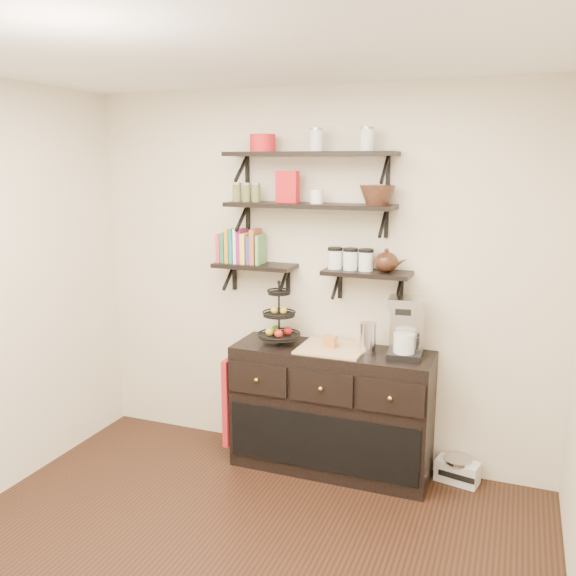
{
  "coord_description": "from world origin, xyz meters",
  "views": [
    {
      "loc": [
        1.38,
        -2.39,
        2.18
      ],
      "look_at": [
        0.02,
        1.15,
        1.39
      ],
      "focal_mm": 38.0,
      "sensor_mm": 36.0,
      "label": 1
    }
  ],
  "objects": [
    {
      "name": "red_pot",
      "position": [
        -0.34,
        1.61,
        2.31
      ],
      "size": [
        0.18,
        0.18,
        0.12
      ],
      "primitive_type": "cylinder",
      "color": "red",
      "rests_on": "shelf_top"
    },
    {
      "name": "walnut_bowl",
      "position": [
        0.48,
        1.61,
        1.96
      ],
      "size": [
        0.24,
        0.24,
        0.13
      ],
      "primitive_type": null,
      "color": "black",
      "rests_on": "shelf_mid"
    },
    {
      "name": "shelf_low_right",
      "position": [
        0.42,
        1.63,
        1.43
      ],
      "size": [
        0.6,
        0.25,
        0.23
      ],
      "color": "black",
      "rests_on": "back_wall"
    },
    {
      "name": "shelf_mid",
      "position": [
        0.0,
        1.62,
        1.88
      ],
      "size": [
        1.2,
        0.27,
        0.23
      ],
      "color": "black",
      "rests_on": "back_wall"
    },
    {
      "name": "shelf_low_left",
      "position": [
        -0.42,
        1.63,
        1.43
      ],
      "size": [
        0.6,
        0.25,
        0.23
      ],
      "color": "black",
      "rests_on": "back_wall"
    },
    {
      "name": "radio",
      "position": [
        1.09,
        1.64,
        0.09
      ],
      "size": [
        0.31,
        0.23,
        0.17
      ],
      "rotation": [
        0.0,
        0.0,
        -0.21
      ],
      "color": "silver",
      "rests_on": "floor"
    },
    {
      "name": "apron",
      "position": [
        -0.52,
        1.41,
        0.47
      ],
      "size": [
        0.04,
        0.28,
        0.65
      ],
      "primitive_type": "cube",
      "color": "#AE1228",
      "rests_on": "sideboard"
    },
    {
      "name": "ramekins",
      "position": [
        0.06,
        1.61,
        1.95
      ],
      "size": [
        0.09,
        0.09,
        0.1
      ],
      "primitive_type": "cylinder",
      "color": "white",
      "rests_on": "shelf_mid"
    },
    {
      "name": "sideboard",
      "position": [
        0.21,
        1.51,
        0.45
      ],
      "size": [
        1.4,
        0.5,
        0.92
      ],
      "color": "black",
      "rests_on": "floor"
    },
    {
      "name": "teapot",
      "position": [
        0.55,
        1.63,
        1.53
      ],
      "size": [
        0.24,
        0.19,
        0.16
      ],
      "primitive_type": null,
      "rotation": [
        0.0,
        0.0,
        -0.15
      ],
      "color": "#361B10",
      "rests_on": "shelf_low_right"
    },
    {
      "name": "back_wall",
      "position": [
        0.0,
        1.75,
        1.35
      ],
      "size": [
        3.5,
        0.02,
        2.7
      ],
      "primitive_type": "cube",
      "color": "beige",
      "rests_on": "ground"
    },
    {
      "name": "shelf_top",
      "position": [
        0.0,
        1.62,
        2.23
      ],
      "size": [
        1.2,
        0.27,
        0.23
      ],
      "color": "black",
      "rests_on": "back_wall"
    },
    {
      "name": "candle",
      "position": [
        0.2,
        1.51,
        0.96
      ],
      "size": [
        0.08,
        0.08,
        0.08
      ],
      "primitive_type": "cube",
      "color": "#BB6A2B",
      "rests_on": "sideboard"
    },
    {
      "name": "coffee_maker",
      "position": [
        0.72,
        1.54,
        1.1
      ],
      "size": [
        0.24,
        0.24,
        0.41
      ],
      "rotation": [
        0.0,
        0.0,
        0.11
      ],
      "color": "black",
      "rests_on": "sideboard"
    },
    {
      "name": "fruit_stand",
      "position": [
        -0.18,
        1.52,
        1.05
      ],
      "size": [
        0.3,
        0.3,
        0.44
      ],
      "rotation": [
        0.0,
        0.0,
        0.24
      ],
      "color": "black",
      "rests_on": "sideboard"
    },
    {
      "name": "thermal_carafe",
      "position": [
        0.47,
        1.49,
        1.01
      ],
      "size": [
        0.11,
        0.11,
        0.22
      ],
      "primitive_type": "cylinder",
      "color": "silver",
      "rests_on": "sideboard"
    },
    {
      "name": "recipe_box",
      "position": [
        -0.16,
        1.61,
        2.01
      ],
      "size": [
        0.17,
        0.08,
        0.22
      ],
      "primitive_type": "cube",
      "rotation": [
        0.0,
        0.0,
        -0.11
      ],
      "color": "red",
      "rests_on": "shelf_mid"
    },
    {
      "name": "cookbooks",
      "position": [
        -0.51,
        1.63,
        1.56
      ],
      "size": [
        0.36,
        0.15,
        0.26
      ],
      "color": "#D6334F",
      "rests_on": "shelf_low_left"
    },
    {
      "name": "glass_canisters",
      "position": [
        0.3,
        1.63,
        1.51
      ],
      "size": [
        0.32,
        0.1,
        0.13
      ],
      "color": "silver",
      "rests_on": "shelf_low_right"
    },
    {
      "name": "ceiling",
      "position": [
        0.0,
        0.0,
        2.7
      ],
      "size": [
        3.5,
        3.5,
        0.02
      ],
      "primitive_type": "cube",
      "color": "white",
      "rests_on": "back_wall"
    }
  ]
}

